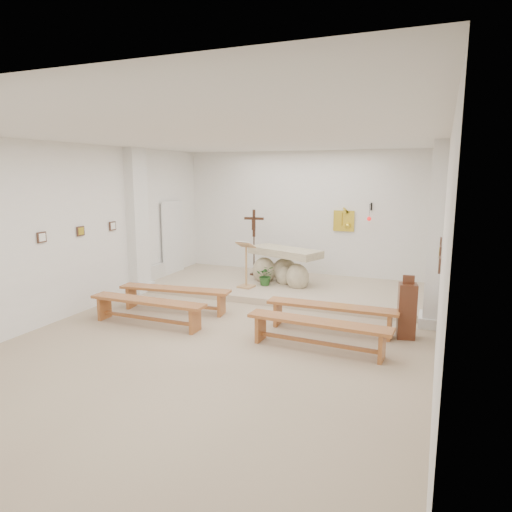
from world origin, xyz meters
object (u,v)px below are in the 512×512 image
at_px(donation_pedestal, 407,310).
at_px(bench_left_front, 175,294).
at_px(crucifix_stand, 254,237).
at_px(bench_left_second, 147,306).
at_px(bench_right_front, 331,312).
at_px(bench_right_second, 318,328).
at_px(altar, 284,268).
at_px(lectern, 246,264).

xyz_separation_m(donation_pedestal, bench_left_front, (-4.68, -0.18, -0.12)).
xyz_separation_m(crucifix_stand, bench_left_second, (-0.45, -4.29, -0.80)).
xyz_separation_m(bench_left_front, bench_left_second, (0.00, -0.98, 0.00)).
xyz_separation_m(bench_right_front, bench_right_second, (0.00, -0.98, 0.00)).
xyz_separation_m(altar, crucifix_stand, (-1.07, 0.59, 0.66)).
bearing_deg(altar, bench_left_front, -97.99).
xyz_separation_m(donation_pedestal, bench_right_second, (-1.31, -1.16, -0.12)).
xyz_separation_m(altar, lectern, (-0.71, -0.80, 0.20)).
relative_size(bench_left_front, bench_left_second, 1.01).
bearing_deg(altar, donation_pedestal, -17.50).
distance_m(bench_left_front, bench_left_second, 0.98).
relative_size(crucifix_stand, bench_left_second, 0.74).
distance_m(crucifix_stand, bench_right_front, 4.48).
height_order(altar, donation_pedestal, donation_pedestal).
bearing_deg(lectern, altar, 57.29).
bearing_deg(bench_right_front, bench_left_front, 179.15).
bearing_deg(bench_right_second, altar, 119.54).
relative_size(crucifix_stand, bench_left_front, 0.73).
relative_size(lectern, crucifix_stand, 0.65).
relative_size(lectern, donation_pedestal, 1.01).
height_order(altar, bench_left_front, altar).
relative_size(bench_left_front, bench_right_second, 1.00).
xyz_separation_m(bench_right_front, bench_left_second, (-3.37, -0.98, 0.00)).
bearing_deg(bench_right_front, bench_right_second, -90.85).
bearing_deg(altar, crucifix_stand, 172.35).
distance_m(altar, crucifix_stand, 1.39).
height_order(donation_pedestal, bench_left_second, donation_pedestal).
relative_size(donation_pedestal, bench_left_second, 0.47).
relative_size(altar, crucifix_stand, 1.13).
bearing_deg(bench_left_second, bench_right_second, 0.10).
height_order(donation_pedestal, bench_left_front, donation_pedestal).
height_order(crucifix_stand, bench_left_front, crucifix_stand).
bearing_deg(bench_left_second, lectern, 74.36).
bearing_deg(bench_left_second, donation_pedestal, 14.08).
bearing_deg(lectern, bench_right_front, -28.27).
distance_m(crucifix_stand, bench_right_second, 5.25).
relative_size(crucifix_stand, bench_right_front, 0.74).
distance_m(bench_left_second, bench_right_second, 3.37).
xyz_separation_m(altar, donation_pedestal, (3.16, -2.53, -0.02)).
relative_size(altar, bench_left_front, 0.83).
distance_m(lectern, bench_left_front, 2.11).
relative_size(altar, lectern, 1.75).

